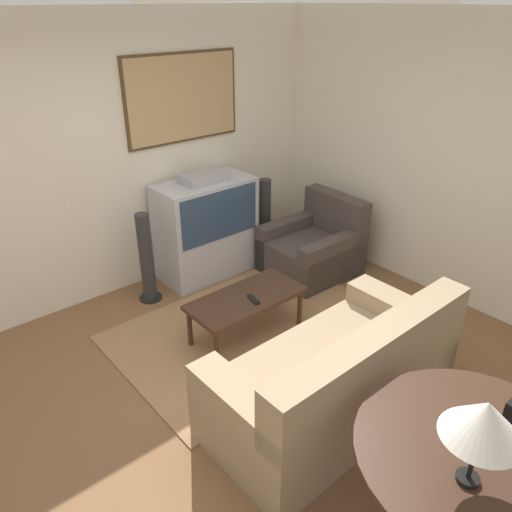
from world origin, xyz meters
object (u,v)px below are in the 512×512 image
tv (206,228)px  speaker_tower_right (265,220)px  speaker_tower_left (147,260)px  coffee_table (246,301)px  couch (336,379)px  armchair (314,249)px  table_lamp (484,421)px  console_table (480,462)px

tv → speaker_tower_right: (0.78, -0.07, -0.11)m
speaker_tower_left → coffee_table: bearing=-72.4°
couch → armchair: bearing=-132.4°
couch → speaker_tower_right: size_ratio=1.98×
coffee_table → table_lamp: (-0.56, -2.32, 0.76)m
tv → speaker_tower_left: (-0.78, -0.07, -0.11)m
couch → speaker_tower_left: (-0.24, 2.28, 0.12)m
coffee_table → console_table: 2.35m
console_table → speaker_tower_left: bearing=90.0°
tv → table_lamp: bearing=-105.6°
tv → couch: tv is taller
coffee_table → speaker_tower_right: speaker_tower_right is taller
armchair → console_table: 3.27m
couch → speaker_tower_left: bearing=-84.6°
table_lamp → speaker_tower_left: bearing=86.6°
console_table → armchair: bearing=58.3°
couch → speaker_tower_right: 2.64m
armchair → speaker_tower_right: 0.70m
console_table → table_lamp: size_ratio=2.62×
couch → table_lamp: table_lamp is taller
coffee_table → speaker_tower_left: (-0.36, 1.12, 0.07)m
table_lamp → console_table: bearing=8.1°
speaker_tower_right → table_lamp: bearing=-117.0°
couch → armchair: size_ratio=1.98×
armchair → table_lamp: table_lamp is taller
console_table → tv: bearing=77.4°
speaker_tower_left → speaker_tower_right: (1.55, 0.00, 0.00)m
coffee_table → table_lamp: bearing=-103.6°
tv → coffee_table: tv is taller
couch → tv: bearing=-103.3°
armchair → table_lamp: size_ratio=1.95×
tv → speaker_tower_left: size_ratio=1.23×
tv → table_lamp: table_lamp is taller
tv → table_lamp: size_ratio=2.40×
table_lamp → speaker_tower_right: size_ratio=0.51×
speaker_tower_left → table_lamp: bearing=-93.4°
speaker_tower_left → speaker_tower_right: same height
speaker_tower_right → coffee_table: bearing=-136.8°
tv → table_lamp: 3.70m
armchair → speaker_tower_right: bearing=-166.0°
coffee_table → tv: bearing=70.7°
couch → speaker_tower_left: speaker_tower_left is taller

